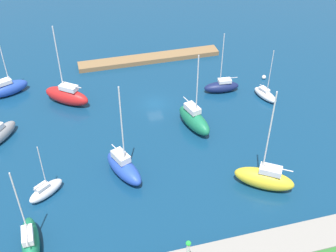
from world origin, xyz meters
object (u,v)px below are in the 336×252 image
(harbor_beacon, at_px, (188,251))
(sailboat_blue_lone_north, at_px, (9,88))
(sailboat_white_far_south, at_px, (46,190))
(mooring_buoy_white, at_px, (264,77))
(sailboat_gray_west_end, at_px, (0,134))
(sailboat_navy_center_basin, at_px, (222,86))
(sailboat_yellow_along_channel, at_px, (264,178))
(sailboat_red_off_beacon, at_px, (67,95))
(pier_dock, at_px, (150,58))
(sailboat_green_inner_mooring, at_px, (30,241))
(sailboat_green_near_pier, at_px, (194,119))
(sailboat_blue_lone_south, at_px, (124,167))
(sailboat_white_east_end, at_px, (265,94))

(harbor_beacon, height_order, sailboat_blue_lone_north, sailboat_blue_lone_north)
(sailboat_white_far_south, xyz_separation_m, mooring_buoy_white, (-38.54, -18.87, -0.54))
(sailboat_gray_west_end, distance_m, sailboat_navy_center_basin, 35.91)
(sailboat_yellow_along_channel, relative_size, sailboat_gray_west_end, 1.53)
(harbor_beacon, bearing_deg, sailboat_red_off_beacon, -74.57)
(sailboat_red_off_beacon, bearing_deg, sailboat_white_far_south, 116.32)
(sailboat_white_far_south, relative_size, mooring_buoy_white, 10.63)
(pier_dock, xyz_separation_m, sailboat_green_inner_mooring, (22.22, 38.56, 1.03))
(sailboat_green_near_pier, distance_m, sailboat_red_off_beacon, 21.37)
(sailboat_green_near_pier, relative_size, sailboat_yellow_along_channel, 0.87)
(harbor_beacon, relative_size, sailboat_blue_lone_south, 0.27)
(sailboat_blue_lone_north, relative_size, sailboat_green_inner_mooring, 1.05)
(sailboat_blue_lone_south, xyz_separation_m, sailboat_red_off_beacon, (5.94, -18.95, 0.17))
(sailboat_blue_lone_north, relative_size, mooring_buoy_white, 16.15)
(sailboat_blue_lone_south, bearing_deg, sailboat_navy_center_basin, 106.22)
(pier_dock, relative_size, sailboat_gray_west_end, 2.86)
(pier_dock, xyz_separation_m, sailboat_gray_west_end, (26.28, 17.74, 0.78))
(sailboat_green_near_pier, bearing_deg, mooring_buoy_white, 106.93)
(sailboat_yellow_along_channel, xyz_separation_m, sailboat_blue_lone_north, (32.13, -30.92, -0.24))
(sailboat_red_off_beacon, relative_size, sailboat_navy_center_basin, 1.26)
(sailboat_blue_lone_south, bearing_deg, sailboat_green_inner_mooring, -75.47)
(sailboat_green_inner_mooring, bearing_deg, mooring_buoy_white, -58.67)
(sailboat_green_near_pier, bearing_deg, sailboat_red_off_beacon, -137.86)
(pier_dock, distance_m, sailboat_white_east_end, 23.57)
(pier_dock, distance_m, sailboat_blue_lone_south, 31.27)
(sailboat_blue_lone_north, bearing_deg, sailboat_navy_center_basin, -35.92)
(sailboat_blue_lone_south, bearing_deg, sailboat_red_off_beacon, 174.83)
(sailboat_blue_lone_north, bearing_deg, sailboat_red_off_beacon, -51.78)
(sailboat_white_far_south, bearing_deg, sailboat_gray_west_end, 78.61)
(sailboat_gray_west_end, xyz_separation_m, sailboat_navy_center_basin, (-35.69, -4.02, -0.19))
(pier_dock, height_order, sailboat_gray_west_end, sailboat_gray_west_end)
(sailboat_blue_lone_south, relative_size, sailboat_blue_lone_north, 1.17)
(sailboat_red_off_beacon, height_order, sailboat_green_inner_mooring, sailboat_red_off_beacon)
(sailboat_white_east_end, height_order, sailboat_blue_lone_north, sailboat_blue_lone_north)
(sailboat_yellow_along_channel, bearing_deg, sailboat_white_east_end, -81.69)
(harbor_beacon, height_order, sailboat_red_off_beacon, sailboat_red_off_beacon)
(sailboat_yellow_along_channel, bearing_deg, sailboat_green_inner_mooring, 38.69)
(sailboat_gray_west_end, height_order, sailboat_green_inner_mooring, sailboat_green_inner_mooring)
(sailboat_green_inner_mooring, bearing_deg, harbor_beacon, -116.79)
(sailboat_yellow_along_channel, xyz_separation_m, sailboat_gray_west_end, (32.92, -18.52, -0.29))
(harbor_beacon, relative_size, sailboat_white_east_end, 0.41)
(sailboat_white_east_end, height_order, sailboat_navy_center_basin, sailboat_navy_center_basin)
(sailboat_green_inner_mooring, bearing_deg, sailboat_yellow_along_channel, -87.61)
(sailboat_blue_lone_south, distance_m, sailboat_blue_lone_north, 28.58)
(pier_dock, xyz_separation_m, sailboat_white_far_south, (20.36, 30.70, 0.48))
(mooring_buoy_white, bearing_deg, sailboat_white_east_end, 66.47)
(sailboat_yellow_along_channel, bearing_deg, sailboat_navy_center_basin, -62.87)
(harbor_beacon, bearing_deg, sailboat_gray_west_end, -54.77)
(pier_dock, bearing_deg, sailboat_blue_lone_south, 70.83)
(sailboat_white_east_end, bearing_deg, sailboat_white_far_south, -87.49)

